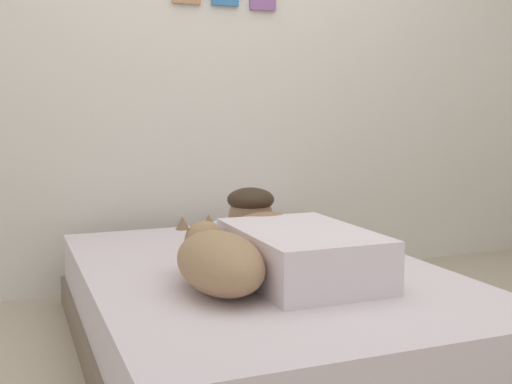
# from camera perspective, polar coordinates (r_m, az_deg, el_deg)

# --- Properties ---
(ground_plane) EXTENTS (12.72, 12.72, 0.00)m
(ground_plane) POSITION_cam_1_polar(r_m,az_deg,el_deg) (2.34, 9.21, -16.21)
(ground_plane) COLOR tan
(back_wall) EXTENTS (4.36, 0.12, 2.50)m
(back_wall) POSITION_cam_1_polar(r_m,az_deg,el_deg) (3.53, -3.10, 12.49)
(back_wall) COLOR silver
(back_wall) RESTS_ON ground
(bed) EXTENTS (1.33, 1.92, 0.34)m
(bed) POSITION_cam_1_polar(r_m,az_deg,el_deg) (2.49, 0.29, -10.59)
(bed) COLOR #726051
(bed) RESTS_ON ground
(pillow) EXTENTS (0.52, 0.32, 0.11)m
(pillow) POSITION_cam_1_polar(r_m,az_deg,el_deg) (2.98, 0.28, -3.10)
(pillow) COLOR silver
(pillow) RESTS_ON bed
(person_lying) EXTENTS (0.43, 0.92, 0.27)m
(person_lying) POSITION_cam_1_polar(r_m,az_deg,el_deg) (2.38, 2.65, -4.53)
(person_lying) COLOR silver
(person_lying) RESTS_ON bed
(dog) EXTENTS (0.26, 0.57, 0.21)m
(dog) POSITION_cam_1_polar(r_m,az_deg,el_deg) (2.12, -3.47, -6.07)
(dog) COLOR #9E7A56
(dog) RESTS_ON bed
(coffee_cup) EXTENTS (0.12, 0.09, 0.07)m
(coffee_cup) POSITION_cam_1_polar(r_m,az_deg,el_deg) (2.85, -0.28, -3.94)
(coffee_cup) COLOR #D84C47
(coffee_cup) RESTS_ON bed
(cell_phone) EXTENTS (0.07, 0.14, 0.01)m
(cell_phone) POSITION_cam_1_polar(r_m,az_deg,el_deg) (2.45, 3.82, -6.63)
(cell_phone) COLOR black
(cell_phone) RESTS_ON bed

